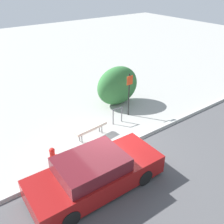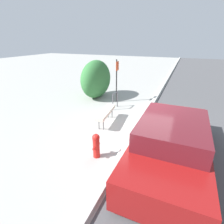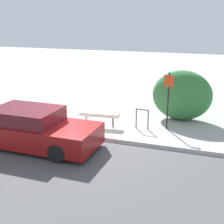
{
  "view_description": "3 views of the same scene",
  "coord_description": "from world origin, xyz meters",
  "px_view_note": "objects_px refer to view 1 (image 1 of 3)",
  "views": [
    {
      "loc": [
        -4.8,
        -6.78,
        6.59
      ],
      "look_at": [
        1.11,
        1.28,
        0.98
      ],
      "focal_mm": 40.0,
      "sensor_mm": 36.0,
      "label": 1
    },
    {
      "loc": [
        -5.99,
        -1.41,
        3.27
      ],
      "look_at": [
        -0.46,
        0.91,
        0.75
      ],
      "focal_mm": 28.0,
      "sensor_mm": 36.0,
      "label": 2
    },
    {
      "loc": [
        4.51,
        -9.95,
        4.32
      ],
      "look_at": [
        0.86,
        0.43,
        0.97
      ],
      "focal_mm": 50.0,
      "sensor_mm": 36.0,
      "label": 3
    }
  ],
  "objects_px": {
    "sign_post": "(129,91)",
    "fire_hydrant": "(53,156)",
    "bike_rack": "(117,114)",
    "parked_car_near": "(95,174)",
    "bench": "(91,128)"
  },
  "relations": [
    {
      "from": "bike_rack",
      "to": "parked_car_near",
      "type": "xyz_separation_m",
      "value": [
        -3.21,
        -2.97,
        0.12
      ]
    },
    {
      "from": "sign_post",
      "to": "parked_car_near",
      "type": "bearing_deg",
      "value": -141.92
    },
    {
      "from": "bike_rack",
      "to": "fire_hydrant",
      "type": "height_order",
      "value": "bike_rack"
    },
    {
      "from": "sign_post",
      "to": "fire_hydrant",
      "type": "distance_m",
      "value": 5.09
    },
    {
      "from": "bike_rack",
      "to": "parked_car_near",
      "type": "height_order",
      "value": "parked_car_near"
    },
    {
      "from": "bench",
      "to": "parked_car_near",
      "type": "relative_size",
      "value": 0.35
    },
    {
      "from": "sign_post",
      "to": "parked_car_near",
      "type": "relative_size",
      "value": 0.49
    },
    {
      "from": "fire_hydrant",
      "to": "parked_car_near",
      "type": "distance_m",
      "value": 2.13
    },
    {
      "from": "sign_post",
      "to": "fire_hydrant",
      "type": "xyz_separation_m",
      "value": [
        -4.83,
        -1.25,
        -0.98
      ]
    },
    {
      "from": "bike_rack",
      "to": "fire_hydrant",
      "type": "xyz_separation_m",
      "value": [
        -3.89,
        -0.96,
        -0.09
      ]
    },
    {
      "from": "bike_rack",
      "to": "bench",
      "type": "bearing_deg",
      "value": -170.72
    },
    {
      "from": "bike_rack",
      "to": "sign_post",
      "type": "relative_size",
      "value": 0.36
    },
    {
      "from": "fire_hydrant",
      "to": "sign_post",
      "type": "bearing_deg",
      "value": 14.48
    },
    {
      "from": "sign_post",
      "to": "parked_car_near",
      "type": "xyz_separation_m",
      "value": [
        -4.16,
        -3.26,
        -0.76
      ]
    },
    {
      "from": "parked_car_near",
      "to": "bike_rack",
      "type": "bearing_deg",
      "value": 43.56
    }
  ]
}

